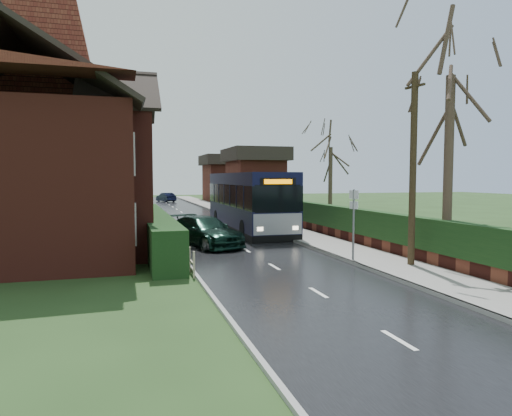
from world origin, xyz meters
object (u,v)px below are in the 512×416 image
object	(u,v)px
bus	(248,202)
car_silver	(207,233)
bus_stop_sign	(354,215)
car_green	(204,231)
brick_house	(45,155)
telegraph_pole	(413,170)

from	to	relation	value
bus	car_silver	size ratio (longest dim) A/B	3.00
bus	bus_stop_sign	bearing A→B (deg)	-84.81
bus_stop_sign	bus	bearing A→B (deg)	76.21
bus	car_green	world-z (taller)	bus
brick_house	car_silver	xyz separation A→B (m)	(7.23, -1.09, -3.70)
brick_house	bus	distance (m)	12.29
car_silver	bus_stop_sign	xyz separation A→B (m)	(4.70, -5.81, 1.23)
bus	telegraph_pole	bearing A→B (deg)	-78.57
car_green	brick_house	bearing A→B (deg)	151.31
telegraph_pole	car_green	bearing A→B (deg)	120.56
car_green	bus_stop_sign	bearing A→B (deg)	-73.33
bus	car_green	bearing A→B (deg)	-122.70
brick_house	bus	bearing A→B (deg)	24.47
bus	car_green	size ratio (longest dim) A/B	2.39
brick_house	bus	xyz separation A→B (m)	(10.93, 4.98, -2.58)
bus	bus_stop_sign	distance (m)	11.91
bus	bus_stop_sign	size ratio (longest dim) A/B	4.13
car_silver	bus_stop_sign	world-z (taller)	bus_stop_sign
bus_stop_sign	brick_house	bearing A→B (deg)	131.38
car_green	telegraph_pole	distance (m)	10.25
car_silver	telegraph_pole	distance (m)	10.04
car_green	bus_stop_sign	xyz separation A→B (m)	(4.80, -6.04, 1.18)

